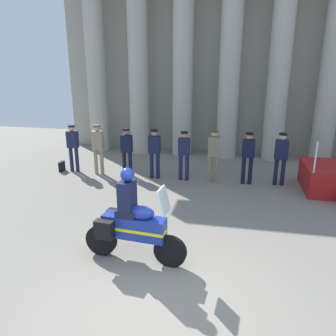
# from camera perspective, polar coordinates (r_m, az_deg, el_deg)

# --- Properties ---
(ground_plane) EXTENTS (28.00, 28.00, 0.00)m
(ground_plane) POSITION_cam_1_polar(r_m,az_deg,el_deg) (5.71, -2.06, -22.98)
(ground_plane) COLOR gray
(colonnade_backdrop) EXTENTS (14.60, 1.68, 7.28)m
(colonnade_backdrop) POSITION_cam_1_polar(r_m,az_deg,el_deg) (14.26, 10.70, 17.57)
(colonnade_backdrop) COLOR #A49F91
(colonnade_backdrop) RESTS_ON ground_plane
(officer_in_row_0) EXTENTS (0.39, 0.24, 1.69)m
(officer_in_row_0) POSITION_cam_1_polar(r_m,az_deg,el_deg) (12.27, -16.05, 3.92)
(officer_in_row_0) COLOR #191E42
(officer_in_row_0) RESTS_ON ground_plane
(officer_in_row_1) EXTENTS (0.39, 0.24, 1.75)m
(officer_in_row_1) POSITION_cam_1_polar(r_m,az_deg,el_deg) (11.72, -11.97, 3.80)
(officer_in_row_1) COLOR gray
(officer_in_row_1) RESTS_ON ground_plane
(officer_in_row_2) EXTENTS (0.39, 0.24, 1.65)m
(officer_in_row_2) POSITION_cam_1_polar(r_m,az_deg,el_deg) (11.45, -7.12, 3.41)
(officer_in_row_2) COLOR black
(officer_in_row_2) RESTS_ON ground_plane
(officer_in_row_3) EXTENTS (0.39, 0.24, 1.67)m
(officer_in_row_3) POSITION_cam_1_polar(r_m,az_deg,el_deg) (11.08, -2.34, 3.14)
(officer_in_row_3) COLOR #141938
(officer_in_row_3) RESTS_ON ground_plane
(officer_in_row_4) EXTENTS (0.39, 0.24, 1.64)m
(officer_in_row_4) POSITION_cam_1_polar(r_m,az_deg,el_deg) (10.90, 2.78, 2.80)
(officer_in_row_4) COLOR #191E42
(officer_in_row_4) RESTS_ON ground_plane
(officer_in_row_5) EXTENTS (0.39, 0.24, 1.73)m
(officer_in_row_5) POSITION_cam_1_polar(r_m,az_deg,el_deg) (10.75, 7.89, 2.73)
(officer_in_row_5) COLOR #7A7056
(officer_in_row_5) RESTS_ON ground_plane
(officer_in_row_6) EXTENTS (0.39, 0.24, 1.68)m
(officer_in_row_6) POSITION_cam_1_polar(r_m,az_deg,el_deg) (10.81, 13.61, 2.34)
(officer_in_row_6) COLOR black
(officer_in_row_6) RESTS_ON ground_plane
(officer_in_row_7) EXTENTS (0.39, 0.24, 1.70)m
(officer_in_row_7) POSITION_cam_1_polar(r_m,az_deg,el_deg) (10.97, 18.88, 2.14)
(officer_in_row_7) COLOR #141938
(officer_in_row_7) RESTS_ON ground_plane
(motorcycle_with_rider) EXTENTS (2.09, 0.73, 1.90)m
(motorcycle_with_rider) POSITION_cam_1_polar(r_m,az_deg,el_deg) (6.48, -6.47, -9.38)
(motorcycle_with_rider) COLOR black
(motorcycle_with_rider) RESTS_ON ground_plane
(briefcase_on_ground) EXTENTS (0.10, 0.32, 0.36)m
(briefcase_on_ground) POSITION_cam_1_polar(r_m,az_deg,el_deg) (12.64, -17.80, 0.29)
(briefcase_on_ground) COLOR black
(briefcase_on_ground) RESTS_ON ground_plane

